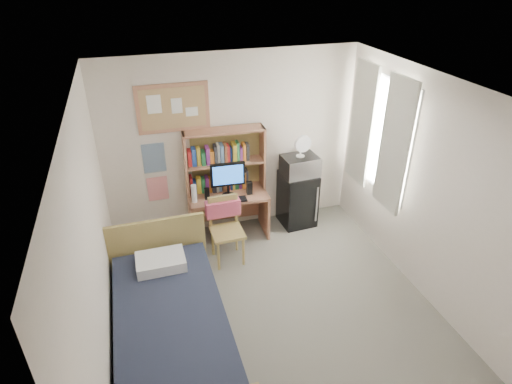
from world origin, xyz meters
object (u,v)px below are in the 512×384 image
object	(u,v)px
desk_chair	(227,232)
monitor	(228,180)
speaker_left	(207,194)
bed	(172,335)
speaker_right	(249,188)
desk_fan	(301,147)
bulletin_board	(173,108)
desk	(229,215)
mini_fridge	(297,199)
microwave	(300,166)

from	to	relation	value
desk_chair	monitor	size ratio (longest dim) A/B	1.79
speaker_left	bed	bearing A→B (deg)	-108.50
speaker_right	desk_fan	xyz separation A→B (m)	(0.79, 0.09, 0.49)
bulletin_board	bed	size ratio (longest dim) A/B	0.43
bed	speaker_right	bearing A→B (deg)	54.40
desk	speaker_right	bearing A→B (deg)	-11.31
speaker_right	desk	bearing A→B (deg)	168.69
desk	speaker_right	world-z (taller)	speaker_right
mini_fridge	speaker_left	distance (m)	1.43
monitor	speaker_left	distance (m)	0.35
bulletin_board	speaker_right	bearing A→B (deg)	-21.54
desk_chair	microwave	bearing A→B (deg)	24.46
bed	monitor	xyz separation A→B (m)	(1.06, 1.91, 0.65)
speaker_right	microwave	xyz separation A→B (m)	(0.79, 0.09, 0.19)
bulletin_board	monitor	bearing A→B (deg)	-29.30
desk_fan	desk	bearing A→B (deg)	177.52
bed	monitor	distance (m)	2.28
mini_fridge	microwave	bearing A→B (deg)	-90.00
speaker_right	microwave	bearing A→B (deg)	9.70
microwave	bulletin_board	bearing A→B (deg)	167.75
bed	desk_fan	world-z (taller)	desk_fan
desk	speaker_left	bearing A→B (deg)	-168.69
desk	desk_fan	world-z (taller)	desk_fan
desk	desk_fan	bearing A→B (deg)	3.89
desk_chair	mini_fridge	world-z (taller)	desk_chair
speaker_left	desk_fan	world-z (taller)	desk_fan
speaker_right	desk_fan	distance (m)	0.93
desk	desk_chair	distance (m)	0.60
bed	speaker_right	xyz separation A→B (m)	(1.36, 1.90, 0.48)
bed	desk_fan	size ratio (longest dim) A/B	7.24
speaker_left	microwave	xyz separation A→B (m)	(1.39, 0.06, 0.21)
desk	microwave	xyz separation A→B (m)	(1.08, 0.01, 0.63)
bulletin_board	speaker_right	distance (m)	1.50
desk_chair	speaker_right	xyz separation A→B (m)	(0.45, 0.49, 0.33)
desk	mini_fridge	size ratio (longest dim) A/B	1.33
microwave	desk_fan	size ratio (longest dim) A/B	1.65
desk_chair	speaker_left	bearing A→B (deg)	105.07
monitor	desk	bearing A→B (deg)	90.00
desk	speaker_left	world-z (taller)	speaker_left
speaker_right	monitor	bearing A→B (deg)	-180.00
mini_fridge	desk_fan	size ratio (longest dim) A/B	2.75
bulletin_board	monitor	world-z (taller)	bulletin_board
desk_chair	bed	distance (m)	1.68
mini_fridge	bed	bearing A→B (deg)	-140.21
speaker_right	desk_fan	size ratio (longest dim) A/B	0.61
mini_fridge	speaker_left	bearing A→B (deg)	179.98
speaker_left	desk_fan	bearing A→B (deg)	5.52
desk	bed	world-z (taller)	desk
bed	desk_chair	bearing A→B (deg)	57.07
monitor	desk_fan	world-z (taller)	desk_fan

